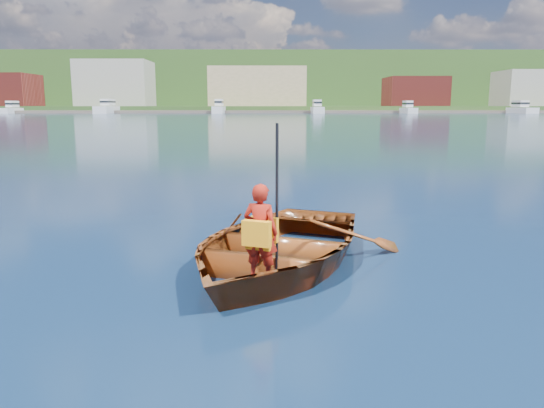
# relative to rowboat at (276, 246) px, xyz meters

# --- Properties ---
(ground) EXTENTS (600.00, 600.00, 0.00)m
(ground) POSITION_rel_rowboat_xyz_m (1.00, -0.10, -0.28)
(ground) COLOR #0F2145
(ground) RESTS_ON ground
(rowboat) EXTENTS (4.30, 4.98, 0.86)m
(rowboat) POSITION_rel_rowboat_xyz_m (0.00, 0.00, 0.00)
(rowboat) COLOR brown
(rowboat) RESTS_ON ground
(child_paddler) EXTENTS (0.50, 0.43, 1.86)m
(child_paddler) POSITION_rel_rowboat_xyz_m (-0.19, -0.89, 0.41)
(child_paddler) COLOR #A91D11
(child_paddler) RESTS_ON ground
(shoreline) EXTENTS (400.00, 140.00, 22.00)m
(shoreline) POSITION_rel_rowboat_xyz_m (1.00, 236.51, 10.04)
(shoreline) COLOR #335326
(shoreline) RESTS_ON ground
(dock) EXTENTS (160.00, 12.03, 0.80)m
(dock) POSITION_rel_rowboat_xyz_m (8.74, 147.90, 0.12)
(dock) COLOR brown
(dock) RESTS_ON ground
(waterfront_buildings) EXTENTS (202.00, 16.00, 14.00)m
(waterfront_buildings) POSITION_rel_rowboat_xyz_m (-6.74, 164.90, 7.46)
(waterfront_buildings) COLOR brown
(waterfront_buildings) RESTS_ON ground
(marina_yachts) EXTENTS (145.56, 13.22, 4.23)m
(marina_yachts) POSITION_rel_rowboat_xyz_m (-0.89, 143.22, 1.08)
(marina_yachts) COLOR silver
(marina_yachts) RESTS_ON ground
(hillside_trees) EXTENTS (279.04, 89.70, 23.79)m
(hillside_trees) POSITION_rel_rowboat_xyz_m (25.44, 236.81, 17.45)
(hillside_trees) COLOR #382314
(hillside_trees) RESTS_ON ground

